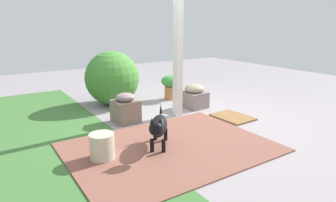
% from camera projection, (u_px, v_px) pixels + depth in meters
% --- Properties ---
extents(ground_plane, '(12.00, 12.00, 0.00)m').
position_uv_depth(ground_plane, '(178.00, 121.00, 4.57)').
color(ground_plane, gray).
extents(brick_path, '(1.80, 2.40, 0.02)m').
position_uv_depth(brick_path, '(170.00, 147.00, 3.59)').
color(brick_path, brown).
rests_on(brick_path, ground).
extents(lawn_patch, '(5.20, 2.80, 0.01)m').
position_uv_depth(lawn_patch, '(0.00, 141.00, 3.78)').
color(lawn_patch, '#417136').
rests_on(lawn_patch, ground).
extents(porch_pillar, '(0.12, 0.12, 2.04)m').
position_uv_depth(porch_pillar, '(178.00, 53.00, 4.58)').
color(porch_pillar, white).
rests_on(porch_pillar, ground).
extents(stone_planter_nearest, '(0.44, 0.41, 0.43)m').
position_uv_depth(stone_planter_nearest, '(194.00, 96.00, 5.23)').
color(stone_planter_nearest, gray).
rests_on(stone_planter_nearest, ground).
extents(stone_planter_mid, '(0.38, 0.37, 0.45)m').
position_uv_depth(stone_planter_mid, '(126.00, 108.00, 4.48)').
color(stone_planter_mid, '#7E6C5C').
rests_on(stone_planter_mid, ground).
extents(round_shrub, '(0.99, 0.99, 0.99)m').
position_uv_depth(round_shrub, '(112.00, 78.00, 5.36)').
color(round_shrub, '#40802F').
rests_on(round_shrub, ground).
extents(terracotta_pot_broad, '(0.38, 0.38, 0.47)m').
position_uv_depth(terracotta_pot_broad, '(171.00, 85.00, 5.79)').
color(terracotta_pot_broad, '#C7743F').
rests_on(terracotta_pot_broad, ground).
extents(dog, '(0.65, 0.54, 0.49)m').
position_uv_depth(dog, '(159.00, 127.00, 3.50)').
color(dog, black).
rests_on(dog, ground).
extents(ceramic_urn, '(0.28, 0.28, 0.31)m').
position_uv_depth(ceramic_urn, '(102.00, 147.00, 3.25)').
color(ceramic_urn, beige).
rests_on(ceramic_urn, ground).
extents(doormat, '(0.63, 0.48, 0.03)m').
position_uv_depth(doormat, '(233.00, 117.00, 4.70)').
color(doormat, olive).
rests_on(doormat, ground).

